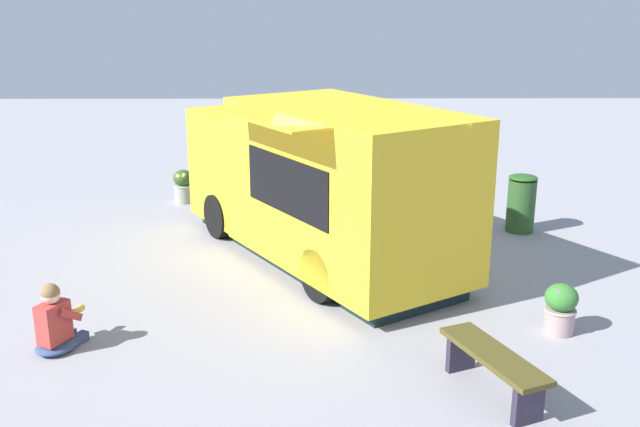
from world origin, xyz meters
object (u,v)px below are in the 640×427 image
food_truck (320,185)px  person_customer (56,323)px  planter_flowering_far (183,186)px  plaza_bench (493,364)px  planter_flowering_near (561,307)px  trash_bin (521,203)px

food_truck → person_customer: (3.11, -3.12, -0.88)m
person_customer → planter_flowering_far: 6.41m
planter_flowering_far → plaza_bench: bearing=31.2°
planter_flowering_near → plaza_bench: size_ratio=0.43×
planter_flowering_near → plaza_bench: 1.88m
food_truck → trash_bin: 3.89m
planter_flowering_far → person_customer: bearing=-3.4°
food_truck → plaza_bench: food_truck is taller
planter_flowering_far → plaza_bench: (7.46, 4.51, 0.00)m
food_truck → plaza_bench: bearing=23.0°
food_truck → trash_bin: food_truck is taller
food_truck → planter_flowering_near: bearing=47.5°
person_customer → planter_flowering_far: size_ratio=1.25×
food_truck → plaza_bench: 4.60m
trash_bin → person_customer: bearing=-56.4°
person_customer → planter_flowering_near: bearing=93.8°
planter_flowering_near → plaza_bench: planter_flowering_near is taller
plaza_bench → trash_bin: (-5.52, 1.82, 0.16)m
food_truck → person_customer: 4.49m
trash_bin → plaza_bench: bearing=-18.2°
food_truck → trash_bin: size_ratio=5.59×
trash_bin → planter_flowering_far: bearing=-107.1°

